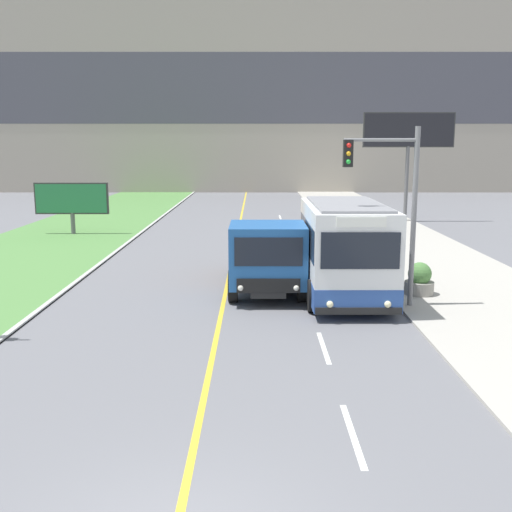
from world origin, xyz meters
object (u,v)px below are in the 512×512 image
at_px(dump_truck, 266,257).
at_px(planter_round_third, 361,236).
at_px(billboard_large, 407,135).
at_px(billboard_small, 70,200).
at_px(planter_round_second, 380,254).
at_px(planter_round_far, 344,223).
at_px(traffic_light_mast, 391,194).
at_px(city_bus, 344,251).
at_px(planter_round_near, 418,280).

relative_size(dump_truck, planter_round_third, 6.11).
xyz_separation_m(billboard_large, billboard_small, (-20.28, -5.70, -3.67)).
relative_size(dump_truck, planter_round_second, 6.25).
relative_size(dump_truck, billboard_small, 1.59).
bearing_deg(billboard_large, billboard_small, -164.30).
bearing_deg(planter_round_far, planter_round_second, -89.86).
bearing_deg(traffic_light_mast, dump_truck, 154.36).
bearing_deg(billboard_small, dump_truck, -51.99).
height_order(traffic_light_mast, billboard_large, billboard_large).
xyz_separation_m(city_bus, billboard_large, (6.96, 20.22, 4.05)).
height_order(dump_truck, planter_round_far, dump_truck).
height_order(dump_truck, planter_round_second, dump_truck).
relative_size(traffic_light_mast, planter_round_far, 5.15).
bearing_deg(billboard_large, traffic_light_mast, -105.05).
height_order(planter_round_near, planter_round_second, planter_round_near).
bearing_deg(billboard_large, planter_round_second, -107.28).
xyz_separation_m(traffic_light_mast, planter_round_near, (1.33, 1.39, -3.00)).
distance_m(billboard_large, billboard_small, 21.38).
bearing_deg(dump_truck, planter_round_far, 71.78).
relative_size(planter_round_near, planter_round_third, 1.01).
distance_m(city_bus, planter_round_second, 5.93).
xyz_separation_m(city_bus, billboard_small, (-13.32, 14.52, 0.38)).
distance_m(dump_truck, planter_round_second, 6.75).
height_order(city_bus, billboard_small, city_bus).
bearing_deg(city_bus, planter_round_third, 76.74).
bearing_deg(billboard_small, traffic_light_mast, -47.01).
bearing_deg(traffic_light_mast, planter_round_near, 46.30).
xyz_separation_m(traffic_light_mast, planter_round_third, (1.21, 11.47, -3.00)).
relative_size(traffic_light_mast, billboard_large, 0.78).
xyz_separation_m(billboard_small, planter_round_near, (15.88, -14.21, -1.43)).
bearing_deg(planter_round_near, planter_round_far, 90.96).
bearing_deg(planter_round_third, traffic_light_mast, -96.05).
bearing_deg(planter_round_far, billboard_small, -176.70).
height_order(planter_round_near, planter_round_third, planter_round_near).
bearing_deg(planter_round_third, planter_round_far, 91.55).
xyz_separation_m(planter_round_near, planter_round_third, (-0.12, 10.07, -0.00)).
bearing_deg(planter_round_second, planter_round_third, 88.73).
distance_m(planter_round_third, planter_round_far, 5.04).
height_order(city_bus, traffic_light_mast, traffic_light_mast).
xyz_separation_m(city_bus, planter_round_near, (2.56, 0.31, -1.05)).
height_order(dump_truck, planter_round_near, dump_truck).
bearing_deg(planter_round_third, billboard_large, 65.35).
xyz_separation_m(city_bus, planter_round_second, (2.33, 5.34, -1.07)).
bearing_deg(city_bus, planter_round_second, 66.40).
height_order(traffic_light_mast, billboard_small, traffic_light_mast).
height_order(city_bus, billboard_large, billboard_large).
bearing_deg(billboard_small, planter_round_second, -30.38).
relative_size(traffic_light_mast, planter_round_third, 5.17).
bearing_deg(planter_round_third, planter_round_second, -91.27).
relative_size(city_bus, billboard_small, 1.39).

